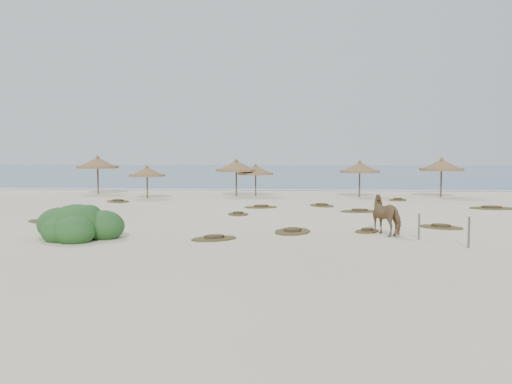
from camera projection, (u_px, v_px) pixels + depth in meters
The scene contains 27 objects.
ground at pixel (277, 230), 24.66m from camera, with size 160.00×160.00×0.00m, color beige.
ocean at pixel (294, 171), 99.26m from camera, with size 200.00×100.00×0.01m, color #29587D.
foam_line at pixel (288, 190), 50.52m from camera, with size 70.00×0.60×0.01m, color white.
palapa_0 at pixel (98, 163), 45.67m from camera, with size 3.74×3.74×3.16m.
palapa_1 at pixel (147, 172), 41.21m from camera, with size 3.38×3.38×2.45m.
palapa_2 at pixel (256, 171), 43.39m from camera, with size 3.37×3.37×2.52m.
palapa_3 at pixel (236, 167), 43.22m from camera, with size 4.01×4.01×2.91m.
palapa_4 at pixel (360, 168), 42.51m from camera, with size 3.14×3.14×2.79m.
palapa_5 at pixel (441, 166), 42.43m from camera, with size 3.24×3.24×3.02m.
horse at pixel (388, 215), 23.06m from camera, with size 0.87×1.92×1.62m, color olive.
fence_post_near at pixel (469, 232), 19.90m from camera, with size 0.08×0.08×1.10m, color brown.
fence_post_far at pixel (419, 226), 21.82m from camera, with size 0.07×0.07×1.01m, color brown.
bush at pixel (78, 226), 21.99m from camera, with size 3.48×3.06×1.56m.
scrub_0 at pixel (47, 221), 27.37m from camera, with size 2.66×2.35×0.16m.
scrub_1 at pixel (82, 215), 29.92m from camera, with size 2.69×3.10×0.16m.
scrub_2 at pixel (238, 214), 30.53m from camera, with size 1.36×1.83×0.16m.
scrub_3 at pixel (359, 211), 32.00m from camera, with size 2.39×1.81×0.16m.
scrub_4 at pixel (441, 227), 25.23m from camera, with size 2.42×2.29×0.16m.
scrub_5 at pixel (492, 208), 33.76m from camera, with size 2.73×1.80×0.16m.
scrub_6 at pixel (118, 201), 38.44m from camera, with size 2.39×2.65×0.16m.
scrub_7 at pixel (322, 205), 35.44m from camera, with size 2.07×2.45×0.16m.
scrub_8 at pixel (78, 213), 31.10m from camera, with size 1.59×1.43×0.16m.
scrub_9 at pixel (292, 231), 23.84m from camera, with size 1.92×2.53×0.16m.
scrub_10 at pixel (398, 200), 39.66m from camera, with size 1.76×2.18×0.16m.
scrub_11 at pixel (214, 238), 21.88m from camera, with size 2.23×2.09×0.16m.
scrub_12 at pixel (367, 231), 23.94m from camera, with size 1.47×1.66×0.16m.
scrub_13 at pixel (261, 207), 34.43m from camera, with size 2.41×1.98×0.16m.
Camera 1 is at (0.94, -24.48, 3.35)m, focal length 40.00 mm.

